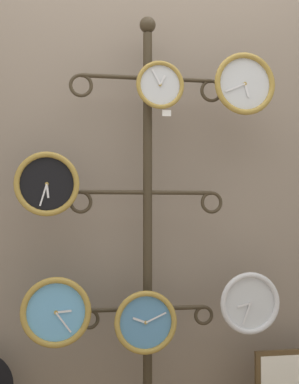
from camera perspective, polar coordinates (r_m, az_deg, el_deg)
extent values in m
cube|color=gray|center=(2.64, -0.81, 7.63)|extent=(4.40, 0.04, 2.80)
cylinder|color=#382D1E|center=(2.44, -0.21, -3.35)|extent=(0.04, 0.04, 1.76)
sphere|color=#382D1E|center=(2.59, -0.20, 17.39)|extent=(0.08, 0.08, 0.08)
cylinder|color=#382D1E|center=(2.50, -3.74, 12.18)|extent=(0.31, 0.02, 0.02)
torus|color=#382D1E|center=(2.47, -7.32, 11.22)|extent=(0.11, 0.02, 0.11)
cylinder|color=#382D1E|center=(2.55, 3.25, 11.88)|extent=(0.31, 0.02, 0.02)
torus|color=#382D1E|center=(2.58, 6.62, 10.67)|extent=(0.11, 0.02, 0.11)
cylinder|color=#382D1E|center=(2.42, -3.75, -0.02)|extent=(0.30, 0.02, 0.02)
torus|color=#382D1E|center=(2.41, -7.35, -1.06)|extent=(0.11, 0.02, 0.11)
cylinder|color=#382D1E|center=(2.47, 3.26, -0.07)|extent=(0.30, 0.02, 0.02)
torus|color=#382D1E|center=(2.51, 6.64, -1.11)|extent=(0.11, 0.02, 0.11)
cylinder|color=#382D1E|center=(2.46, -3.30, -12.42)|extent=(0.26, 0.02, 0.02)
torus|color=#382D1E|center=(2.45, -6.44, -13.33)|extent=(0.09, 0.02, 0.09)
cylinder|color=#382D1E|center=(2.50, 2.83, -12.24)|extent=(0.26, 0.02, 0.02)
torus|color=#382D1E|center=(2.54, 5.80, -12.94)|extent=(0.09, 0.02, 0.09)
cylinder|color=silver|center=(2.45, 1.09, 11.28)|extent=(0.20, 0.02, 0.20)
torus|color=#A58438|center=(2.43, 1.16, 11.37)|extent=(0.22, 0.02, 0.22)
cylinder|color=#A58438|center=(2.43, 1.16, 11.37)|extent=(0.01, 0.01, 0.01)
cube|color=silver|center=(2.44, 1.41, 11.85)|extent=(0.03, 0.00, 0.05)
cube|color=silver|center=(2.43, 0.73, 12.18)|extent=(0.04, 0.00, 0.07)
cylinder|color=silver|center=(2.54, 10.03, 11.23)|extent=(0.26, 0.02, 0.26)
torus|color=#A58438|center=(2.53, 10.16, 11.31)|extent=(0.29, 0.03, 0.29)
cylinder|color=#A58438|center=(2.53, 10.15, 11.30)|extent=(0.02, 0.01, 0.02)
cube|color=silver|center=(2.52, 10.34, 10.62)|extent=(0.02, 0.00, 0.06)
cube|color=silver|center=(2.51, 9.14, 10.95)|extent=(0.10, 0.00, 0.05)
cylinder|color=black|center=(2.34, -10.89, 0.84)|extent=(0.25, 0.02, 0.25)
torus|color=#A58438|center=(2.32, -10.90, 0.86)|extent=(0.28, 0.03, 0.28)
cylinder|color=#A58438|center=(2.32, -10.90, 0.86)|extent=(0.02, 0.01, 0.02)
cube|color=silver|center=(2.32, -10.82, 0.12)|extent=(0.02, 0.00, 0.06)
cube|color=silver|center=(2.32, -11.26, -0.30)|extent=(0.04, 0.00, 0.10)
cylinder|color=#60A8DB|center=(2.35, -9.95, -12.47)|extent=(0.27, 0.02, 0.27)
torus|color=#A58438|center=(2.34, -9.95, -12.54)|extent=(0.30, 0.03, 0.30)
cylinder|color=#A58438|center=(2.34, -9.95, -12.54)|extent=(0.02, 0.01, 0.02)
cube|color=silver|center=(2.34, -9.13, -12.48)|extent=(0.07, 0.00, 0.01)
cube|color=silver|center=(2.35, -9.16, -13.57)|extent=(0.07, 0.00, 0.09)
cylinder|color=#4C84B2|center=(2.38, -0.46, -13.68)|extent=(0.25, 0.02, 0.25)
torus|color=#A58438|center=(2.37, -0.39, -13.76)|extent=(0.27, 0.02, 0.27)
cylinder|color=#A58438|center=(2.37, -0.40, -13.75)|extent=(0.01, 0.01, 0.01)
cube|color=silver|center=(2.36, -1.08, -13.53)|extent=(0.06, 0.00, 0.03)
cube|color=silver|center=(2.37, 0.70, -13.25)|extent=(0.09, 0.00, 0.05)
cylinder|color=silver|center=(2.49, 10.56, -11.54)|extent=(0.25, 0.02, 0.25)
torus|color=silver|center=(2.48, 10.69, -11.59)|extent=(0.28, 0.03, 0.28)
cylinder|color=silver|center=(2.48, 10.69, -11.59)|extent=(0.02, 0.01, 0.02)
cube|color=silver|center=(2.47, 10.04, -11.79)|extent=(0.06, 0.00, 0.02)
cube|color=silver|center=(2.48, 10.32, -12.67)|extent=(0.04, 0.00, 0.09)
cube|color=white|center=(2.42, 1.84, 8.42)|extent=(0.04, 0.00, 0.03)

